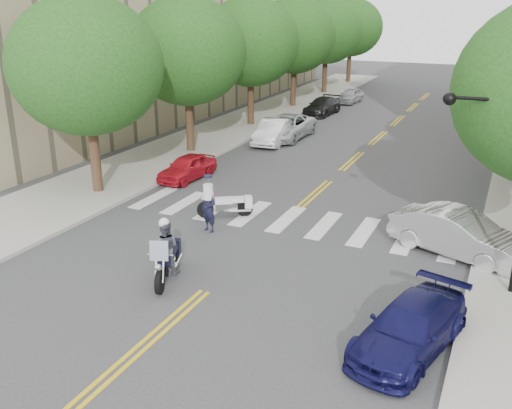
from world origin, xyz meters
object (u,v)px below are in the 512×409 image
Objects in this scene: officer_standing at (209,209)px; sedan_blue at (410,328)px; motorcycle_parked at (230,205)px; convertible at (459,234)px; motorcycle_police at (166,252)px.

sedan_blue is at bearing -12.04° from officer_standing.
motorcycle_parked is at bearing 156.59° from sedan_blue.
convertible is at bearing 28.44° from officer_standing.
motorcycle_police is at bearing 155.01° from motorcycle_parked.
motorcycle_parked reaches higher than sedan_blue.
motorcycle_police is 5.63m from motorcycle_parked.
motorcycle_parked is at bearing 107.59° from officer_standing.
sedan_blue is at bearing -159.89° from motorcycle_parked.
motorcycle_police reaches higher than convertible.
sedan_blue is (7.49, -0.80, -0.28)m from motorcycle_police.
motorcycle_parked is 0.48× the size of sedan_blue.
sedan_blue is (8.16, -6.37, 0.11)m from motorcycle_parked.
motorcycle_parked is at bearing -103.50° from motorcycle_police.
convertible is (7.93, 5.50, -0.13)m from motorcycle_police.
officer_standing reaches higher than sedan_blue.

